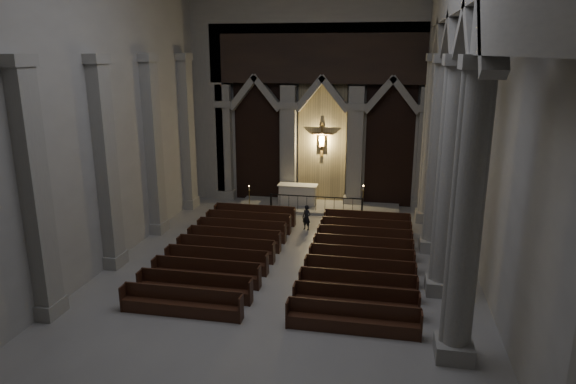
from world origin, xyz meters
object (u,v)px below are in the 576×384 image
object	(u,v)px
altar	(298,194)
candle_stand_right	(363,208)
altar_rail	(316,202)
pews	(292,257)
candle_stand_left	(249,205)
worshipper	(307,218)

from	to	relation	value
altar	candle_stand_right	xyz separation A→B (m)	(3.53, -1.01, -0.25)
altar_rail	pews	world-z (taller)	altar_rail
candle_stand_left	altar_rail	bearing A→B (deg)	8.17
pews	worshipper	distance (m)	4.16
candle_stand_right	worshipper	xyz separation A→B (m)	(-2.47, -2.64, 0.16)
candle_stand_left	pews	bearing A→B (deg)	-61.37
altar_rail	candle_stand_right	size ratio (longest dim) A/B	2.99
worshipper	altar_rail	bearing A→B (deg)	112.59
altar	worshipper	bearing A→B (deg)	-73.83
altar	altar_rail	world-z (taller)	altar
altar	altar_rail	bearing A→B (deg)	-43.07
altar_rail	candle_stand_left	world-z (taller)	candle_stand_left
candle_stand_right	worshipper	world-z (taller)	candle_stand_right
altar	pews	xyz separation A→B (m)	(1.14, -7.80, -0.40)
candle_stand_left	worshipper	distance (m)	3.95
altar_rail	worshipper	xyz separation A→B (m)	(-0.08, -2.59, -0.03)
candle_stand_right	pews	distance (m)	7.21
candle_stand_left	pews	world-z (taller)	candle_stand_left
altar_rail	pews	xyz separation A→B (m)	(-0.00, -6.74, -0.34)
worshipper	altar	bearing A→B (deg)	130.46
candle_stand_left	worshipper	bearing A→B (deg)	-32.20
candle_stand_left	altar	bearing A→B (deg)	34.26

